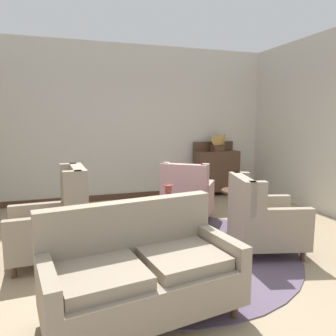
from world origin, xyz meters
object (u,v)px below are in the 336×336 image
at_px(coffee_table, 168,221).
at_px(gramophone, 221,140).
at_px(porcelain_vase, 168,200).
at_px(armchair_beside_settee, 187,197).
at_px(settee, 141,272).
at_px(armchair_far_left, 56,223).
at_px(armchair_back_corner, 262,220).
at_px(sideboard, 216,170).
at_px(side_table, 238,208).

xyz_separation_m(coffee_table, gramophone, (2.09, 2.64, 0.82)).
xyz_separation_m(porcelain_vase, gramophone, (2.06, 2.59, 0.56)).
xyz_separation_m(armchair_beside_settee, gramophone, (1.40, 1.58, 0.80)).
distance_m(coffee_table, settee, 1.34).
distance_m(armchair_far_left, armchair_back_corner, 2.50).
bearing_deg(armchair_beside_settee, settee, 95.09).
bearing_deg(armchair_back_corner, gramophone, -3.27).
xyz_separation_m(armchair_beside_settee, sideboard, (1.35, 1.67, 0.12)).
bearing_deg(side_table, sideboard, 70.38).
relative_size(settee, armchair_beside_settee, 1.57).
bearing_deg(armchair_far_left, armchair_back_corner, 74.60).
distance_m(armchair_far_left, gramophone, 4.24).
xyz_separation_m(settee, sideboard, (2.66, 3.92, 0.14)).
xyz_separation_m(armchair_beside_settee, side_table, (0.49, -0.76, -0.03)).
bearing_deg(side_table, porcelain_vase, -167.47).
distance_m(armchair_beside_settee, gramophone, 2.26).
distance_m(armchair_back_corner, side_table, 0.64).
xyz_separation_m(armchair_far_left, side_table, (2.48, 0.08, -0.06)).
distance_m(settee, armchair_back_corner, 1.95).
distance_m(side_table, gramophone, 2.64).
bearing_deg(armchair_far_left, gramophone, 122.88).
height_order(armchair_beside_settee, gramophone, gramophone).
distance_m(armchair_beside_settee, armchair_far_left, 2.16).
height_order(settee, armchair_beside_settee, armchair_beside_settee).
height_order(sideboard, gramophone, gramophone).
relative_size(armchair_far_left, gramophone, 2.15).
distance_m(settee, armchair_far_left, 1.57).
bearing_deg(side_table, coffee_table, -165.62).
xyz_separation_m(coffee_table, armchair_far_left, (-1.30, 0.22, 0.04)).
bearing_deg(settee, sideboard, 47.26).
height_order(coffee_table, armchair_beside_settee, armchair_beside_settee).
height_order(coffee_table, gramophone, gramophone).
bearing_deg(porcelain_vase, armchair_beside_settee, 56.99).
bearing_deg(coffee_table, side_table, 14.38).
height_order(armchair_far_left, sideboard, sideboard).
relative_size(settee, gramophone, 3.25).
relative_size(porcelain_vase, armchair_far_left, 0.32).
bearing_deg(gramophone, coffee_table, -128.33).
bearing_deg(armchair_beside_settee, side_table, 157.89).
bearing_deg(armchair_far_left, side_table, 89.27).
height_order(armchair_beside_settee, armchair_back_corner, armchair_beside_settee).
bearing_deg(side_table, armchair_beside_settee, 122.63).
bearing_deg(gramophone, settee, -125.29).
height_order(side_table, gramophone, gramophone).
height_order(coffee_table, porcelain_vase, porcelain_vase).
xyz_separation_m(sideboard, gramophone, (0.05, -0.09, 0.68)).
xyz_separation_m(armchair_far_left, sideboard, (3.34, 2.51, 0.09)).
xyz_separation_m(side_table, gramophone, (0.91, 2.34, 0.83)).
bearing_deg(side_table, armchair_far_left, -178.10).
distance_m(porcelain_vase, armchair_beside_settee, 1.23).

